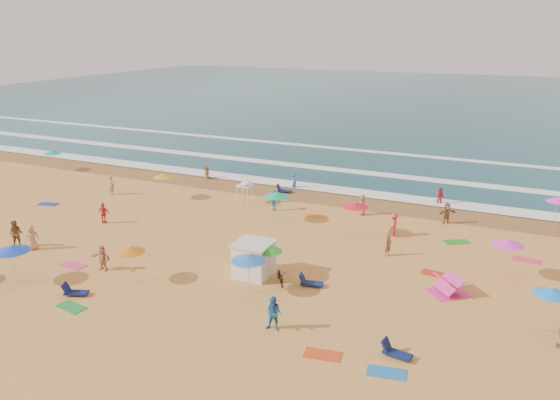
% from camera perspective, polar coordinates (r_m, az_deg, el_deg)
% --- Properties ---
extents(ground, '(220.00, 220.00, 0.00)m').
position_cam_1_polar(ground, '(36.82, -0.93, -5.21)').
color(ground, gold).
rests_on(ground, ground).
extents(ocean, '(220.00, 140.00, 0.18)m').
position_cam_1_polar(ocean, '(116.42, 17.41, 9.78)').
color(ocean, '#0C4756').
rests_on(ocean, ground).
extents(wet_sand, '(220.00, 220.00, 0.00)m').
position_cam_1_polar(wet_sand, '(47.72, 5.53, 0.12)').
color(wet_sand, olive).
rests_on(wet_sand, ground).
extents(surf_foam, '(200.00, 18.70, 0.05)m').
position_cam_1_polar(surf_foam, '(55.79, 8.53, 2.69)').
color(surf_foam, white).
rests_on(surf_foam, ground).
extents(cabana, '(2.00, 2.00, 2.00)m').
position_cam_1_polar(cabana, '(32.83, -2.76, -6.27)').
color(cabana, white).
rests_on(cabana, ground).
extents(cabana_roof, '(2.20, 2.20, 0.12)m').
position_cam_1_polar(cabana_roof, '(32.42, -2.79, -4.55)').
color(cabana_roof, silver).
rests_on(cabana_roof, cabana).
extents(bicycle, '(1.41, 1.73, 0.89)m').
position_cam_1_polar(bicycle, '(32.06, 0.05, -7.95)').
color(bicycle, black).
rests_on(bicycle, ground).
extents(lifeguard_stand, '(1.20, 1.20, 2.10)m').
position_cam_1_polar(lifeguard_stand, '(46.17, -3.67, 0.93)').
color(lifeguard_stand, white).
rests_on(lifeguard_stand, ground).
extents(beach_umbrellas, '(61.52, 27.21, 0.72)m').
position_cam_1_polar(beach_umbrellas, '(35.01, 3.06, -2.68)').
color(beach_umbrellas, '#FF38D5').
rests_on(beach_umbrellas, ground).
extents(loungers, '(54.90, 23.84, 0.34)m').
position_cam_1_polar(loungers, '(32.31, 6.48, -8.40)').
color(loungers, '#0F1C4F').
rests_on(loungers, ground).
extents(towels, '(42.96, 20.35, 0.03)m').
position_cam_1_polar(towels, '(34.77, -4.14, -6.66)').
color(towels, red).
rests_on(towels, ground).
extents(popup_tents, '(11.82, 6.50, 1.20)m').
position_cam_1_polar(popup_tents, '(34.14, 25.65, -7.87)').
color(popup_tents, '#E43294').
rests_on(popup_tents, ground).
extents(beachgoers, '(40.57, 24.65, 2.13)m').
position_cam_1_polar(beachgoers, '(39.48, 1.20, -2.35)').
color(beachgoers, blue).
rests_on(beachgoers, ground).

